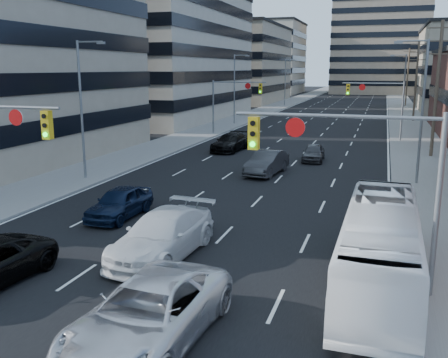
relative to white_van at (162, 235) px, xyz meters
name	(u,v)px	position (x,y,z in m)	size (l,w,h in m)	color
road_surface	(352,96)	(-0.24, 121.16, -0.87)	(18.00, 300.00, 0.02)	black
sidewalk_left	(309,95)	(-11.74, 121.16, -0.80)	(5.00, 300.00, 0.15)	slate
sidewalk_right	(398,97)	(11.26, 121.16, -0.80)	(5.00, 300.00, 0.15)	slate
office_left_mid	(136,21)	(-27.24, 51.16, 13.12)	(26.00, 34.00, 28.00)	#ADA089
office_left_far	(234,65)	(-24.24, 91.16, 7.12)	(20.00, 30.00, 16.00)	gray
bg_block_left	(259,59)	(-28.24, 131.16, 9.12)	(24.00, 24.00, 20.00)	#ADA089
signal_near_right	(355,163)	(7.21, -0.84, 3.45)	(6.59, 0.33, 6.00)	slate
signal_far_left	(233,96)	(-7.92, 36.16, 3.42)	(6.09, 0.33, 6.00)	slate
signal_far_right	(379,98)	(7.44, 36.16, 3.42)	(6.09, 0.33, 6.00)	slate
utility_pole_block	(437,87)	(11.96, 27.16, 4.90)	(2.20, 0.28, 11.00)	#4C3D2D
utility_pole_midblock	(416,79)	(11.96, 57.16, 4.90)	(2.20, 0.28, 11.00)	#4C3D2D
utility_pole_distant	(408,76)	(11.96, 87.16, 4.90)	(2.20, 0.28, 11.00)	#4C3D2D
streetlight_left_near	(83,104)	(-10.58, 11.16, 4.18)	(2.03, 0.22, 9.00)	slate
streetlight_left_mid	(236,86)	(-10.58, 46.16, 4.18)	(2.03, 0.22, 9.00)	slate
streetlight_left_far	(286,80)	(-10.58, 81.16, 4.18)	(2.03, 0.22, 9.00)	slate
streetlight_right_near	(420,105)	(10.10, 16.16, 4.18)	(2.03, 0.22, 9.00)	slate
streetlight_right_far	(403,86)	(10.10, 51.16, 4.18)	(2.03, 0.22, 9.00)	slate
white_van	(162,235)	(0.00, 0.00, 0.00)	(2.46, 6.04, 1.75)	silver
silver_suv	(149,314)	(2.32, -5.96, -0.02)	(2.85, 6.18, 1.72)	silver
transit_bus	(380,247)	(8.16, -0.34, 0.54)	(2.38, 10.16, 2.83)	white
sedan_blue	(120,203)	(-4.22, 4.16, -0.11)	(1.82, 4.51, 1.54)	black
sedan_grey_center	(267,163)	(0.41, 16.55, -0.06)	(1.73, 4.97, 1.64)	#313133
sedan_black_far	(230,142)	(-4.97, 25.44, -0.09)	(2.19, 5.39, 1.57)	black
sedan_grey_right	(314,153)	(2.85, 22.70, -0.20)	(1.60, 3.98, 1.35)	#39393C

